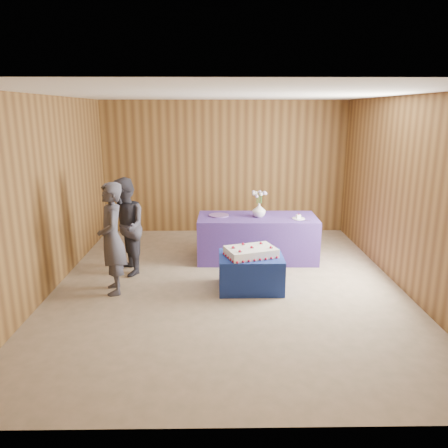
{
  "coord_description": "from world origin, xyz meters",
  "views": [
    {
      "loc": [
        -0.14,
        -6.0,
        2.49
      ],
      "look_at": [
        -0.05,
        0.1,
        0.9
      ],
      "focal_mm": 35.0,
      "sensor_mm": 36.0,
      "label": 1
    }
  ],
  "objects_px": {
    "serving_table": "(257,238)",
    "sheet_cake": "(251,252)",
    "vase": "(259,210)",
    "guest_left": "(112,239)",
    "cake_table": "(251,272)",
    "guest_right": "(125,227)"
  },
  "relations": [
    {
      "from": "serving_table",
      "to": "sheet_cake",
      "type": "height_order",
      "value": "serving_table"
    },
    {
      "from": "serving_table",
      "to": "sheet_cake",
      "type": "xyz_separation_m",
      "value": [
        -0.21,
        -1.33,
        0.19
      ]
    },
    {
      "from": "vase",
      "to": "guest_left",
      "type": "height_order",
      "value": "guest_left"
    },
    {
      "from": "serving_table",
      "to": "guest_right",
      "type": "distance_m",
      "value": 2.24
    },
    {
      "from": "cake_table",
      "to": "guest_left",
      "type": "height_order",
      "value": "guest_left"
    },
    {
      "from": "serving_table",
      "to": "guest_left",
      "type": "distance_m",
      "value": 2.58
    },
    {
      "from": "vase",
      "to": "guest_left",
      "type": "xyz_separation_m",
      "value": [
        -2.15,
        -1.37,
        -0.08
      ]
    },
    {
      "from": "serving_table",
      "to": "guest_left",
      "type": "bearing_deg",
      "value": -145.8
    },
    {
      "from": "vase",
      "to": "sheet_cake",
      "type": "bearing_deg",
      "value": -99.93
    },
    {
      "from": "sheet_cake",
      "to": "guest_right",
      "type": "relative_size",
      "value": 0.54
    },
    {
      "from": "serving_table",
      "to": "guest_right",
      "type": "relative_size",
      "value": 1.32
    },
    {
      "from": "guest_left",
      "to": "guest_right",
      "type": "height_order",
      "value": "guest_left"
    },
    {
      "from": "serving_table",
      "to": "guest_left",
      "type": "height_order",
      "value": "guest_left"
    },
    {
      "from": "vase",
      "to": "cake_table",
      "type": "bearing_deg",
      "value": -99.97
    },
    {
      "from": "guest_right",
      "to": "cake_table",
      "type": "bearing_deg",
      "value": 44.85
    },
    {
      "from": "guest_left",
      "to": "guest_right",
      "type": "distance_m",
      "value": 0.71
    },
    {
      "from": "cake_table",
      "to": "serving_table",
      "type": "distance_m",
      "value": 1.33
    },
    {
      "from": "vase",
      "to": "guest_left",
      "type": "bearing_deg",
      "value": -147.5
    },
    {
      "from": "serving_table",
      "to": "vase",
      "type": "height_order",
      "value": "vase"
    },
    {
      "from": "sheet_cake",
      "to": "guest_left",
      "type": "distance_m",
      "value": 1.94
    },
    {
      "from": "vase",
      "to": "guest_left",
      "type": "relative_size",
      "value": 0.15
    },
    {
      "from": "cake_table",
      "to": "sheet_cake",
      "type": "height_order",
      "value": "sheet_cake"
    }
  ]
}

